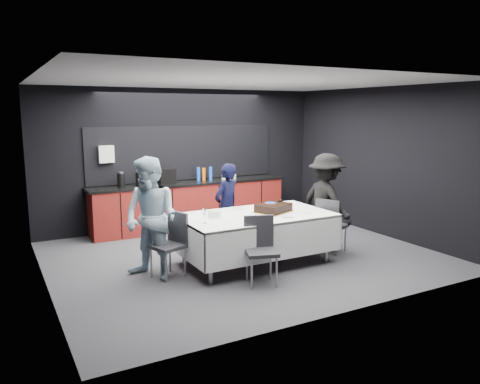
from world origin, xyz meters
The scene contains 18 objects.
ground centered at (0.00, 0.00, 0.00)m, with size 6.00×6.00×0.00m, color #3D3E42.
room_shell centered at (0.00, 0.00, 1.86)m, with size 6.04×5.04×2.82m.
kitchenette centered at (-0.02, 2.22, 0.54)m, with size 4.10×0.64×2.05m.
party_table centered at (0.00, -0.40, 0.64)m, with size 2.32×1.32×0.78m.
cake_assembly centered at (0.32, -0.41, 0.85)m, with size 0.67×0.61×0.17m.
plate_stack centered at (-0.64, -0.28, 0.83)m, with size 0.19×0.19×0.10m, color white.
loose_plate_near centered at (-0.28, -0.74, 0.78)m, with size 0.19×0.19×0.01m, color white.
loose_plate_right_a centered at (0.71, -0.16, 0.78)m, with size 0.21×0.21×0.01m, color white.
loose_plate_right_b centered at (0.76, -0.69, 0.78)m, with size 0.18×0.18×0.01m, color white.
loose_plate_far centered at (-0.05, 0.08, 0.78)m, with size 0.21×0.21×0.01m, color white.
fork_pile centered at (0.30, -0.84, 0.79)m, with size 0.16×0.10×0.02m, color white.
champagne_flute centered at (-0.94, -0.58, 0.94)m, with size 0.06×0.06×0.22m.
chair_left centered at (-1.34, -0.32, 0.53)m, with size 0.53×0.53×0.92m.
chair_right centered at (1.35, -0.55, 0.53)m, with size 0.56×0.56×0.92m.
chair_near centered at (-0.37, -1.16, 0.53)m, with size 0.53×0.53×0.92m.
person_center centered at (-0.06, 0.47, 0.74)m, with size 0.54×0.35×1.48m, color black.
person_left centered at (-1.63, -0.29, 0.87)m, with size 0.84×0.66×1.73m, color #A8C3D3.
person_right centered at (1.43, -0.33, 0.82)m, with size 1.06×0.61×1.65m, color black.
Camera 1 is at (-3.58, -6.48, 2.35)m, focal length 35.00 mm.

